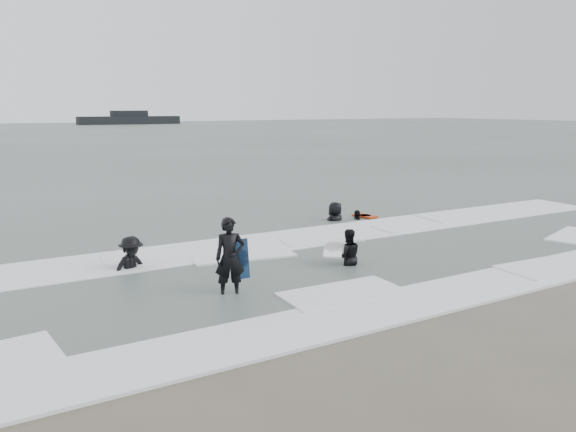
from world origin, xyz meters
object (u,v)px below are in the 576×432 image
surfer_breaker (132,271)px  vessel_horizon (129,119)px  surfer_right_near (357,220)px  surfer_wading (348,266)px  surfer_right_far (335,222)px  surfer_centre (231,296)px

surfer_breaker → vessel_horizon: 136.24m
surfer_right_near → surfer_wading: bearing=-9.1°
surfer_right_near → surfer_right_far: surfer_right_far is taller
surfer_centre → surfer_right_far: same height
surfer_centre → surfer_breaker: (-1.51, 3.25, 0.00)m
surfer_right_far → vessel_horizon: bearing=-113.1°
surfer_centre → surfer_wading: bearing=27.1°
surfer_centre → surfer_breaker: surfer_centre is taller
surfer_breaker → surfer_right_near: 9.89m
surfer_wading → vessel_horizon: size_ratio=0.06×
surfer_centre → surfer_wading: 4.02m
surfer_breaker → surfer_right_far: 9.11m
vessel_horizon → surfer_wading: bearing=-101.5°
surfer_right_far → surfer_right_near: bearing=152.6°
surfer_wading → surfer_right_near: size_ratio=1.03×
surfer_breaker → vessel_horizon: (32.77, 132.24, 1.29)m
surfer_wading → surfer_centre: bearing=31.6°
surfer_breaker → vessel_horizon: size_ratio=0.07×
vessel_horizon → surfer_right_near: bearing=-100.2°
surfer_right_far → surfer_centre: bearing=28.0°
surfer_centre → surfer_right_near: size_ratio=1.23×
surfer_centre → surfer_right_near: bearing=52.1°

